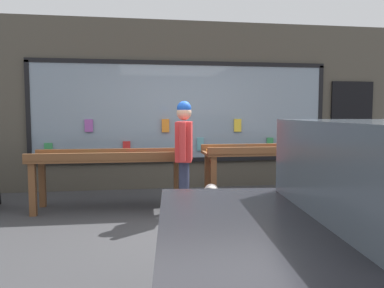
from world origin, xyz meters
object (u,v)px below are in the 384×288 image
at_px(person_browsing, 184,149).
at_px(small_dog, 209,196).
at_px(display_table_right, 274,157).
at_px(display_table_left, 109,162).

bearing_deg(person_browsing, small_dog, -102.61).
bearing_deg(small_dog, display_table_right, -40.03).
distance_m(display_table_right, small_dog, 1.44).
distance_m(display_table_right, person_browsing, 1.62).
height_order(person_browsing, small_dog, person_browsing).
height_order(display_table_left, person_browsing, person_browsing).
bearing_deg(display_table_right, person_browsing, -161.59).
xyz_separation_m(display_table_left, display_table_right, (2.61, -0.00, 0.04)).
distance_m(person_browsing, small_dog, 0.75).
xyz_separation_m(display_table_right, person_browsing, (-1.53, -0.51, 0.19)).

